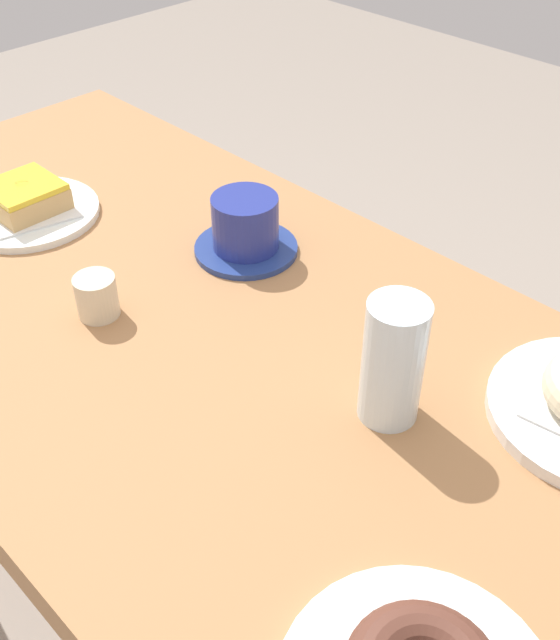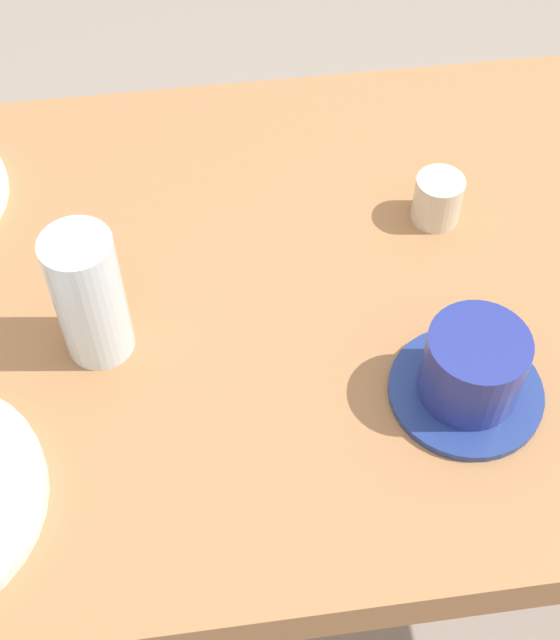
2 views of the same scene
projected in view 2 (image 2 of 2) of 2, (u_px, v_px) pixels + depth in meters
name	position (u px, v px, depth m)	size (l,w,h in m)	color
ground_plane	(351.00, 571.00, 1.46)	(6.00, 6.00, 0.00)	gray
table	(391.00, 339.00, 0.94)	(1.23, 0.63, 0.76)	#A67346
water_glass	(89.00, 297.00, 0.75)	(0.06, 0.06, 0.14)	silver
coffee_cup	(472.00, 371.00, 0.74)	(0.13, 0.13, 0.08)	navy
sugar_jar	(438.00, 199.00, 0.88)	(0.05, 0.05, 0.05)	beige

